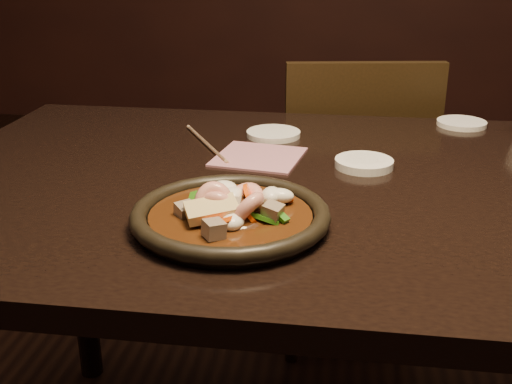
# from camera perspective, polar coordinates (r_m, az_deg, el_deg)

# --- Properties ---
(table) EXTENTS (1.60, 0.90, 0.75)m
(table) POSITION_cam_1_polar(r_m,az_deg,el_deg) (1.14, 9.90, -2.79)
(table) COLOR black
(table) RESTS_ON floor
(chair) EXTENTS (0.47, 0.47, 0.86)m
(chair) POSITION_cam_1_polar(r_m,az_deg,el_deg) (1.81, 8.39, -0.38)
(chair) COLOR black
(chair) RESTS_ON floor
(plate) EXTENTS (0.29, 0.29, 0.03)m
(plate) POSITION_cam_1_polar(r_m,az_deg,el_deg) (0.93, -2.28, -2.20)
(plate) COLOR black
(plate) RESTS_ON table
(stirfry) EXTENTS (0.17, 0.19, 0.07)m
(stirfry) POSITION_cam_1_polar(r_m,az_deg,el_deg) (0.93, -2.14, -1.70)
(stirfry) COLOR #361A09
(stirfry) RESTS_ON plate
(soy_dish) EXTENTS (0.11, 0.11, 0.01)m
(soy_dish) POSITION_cam_1_polar(r_m,az_deg,el_deg) (1.19, 9.58, 2.54)
(soy_dish) COLOR white
(soy_dish) RESTS_ON table
(saucer_left) EXTENTS (0.11, 0.11, 0.01)m
(saucer_left) POSITION_cam_1_polar(r_m,az_deg,el_deg) (1.36, 1.56, 5.20)
(saucer_left) COLOR white
(saucer_left) RESTS_ON table
(saucer_right) EXTENTS (0.11, 0.11, 0.01)m
(saucer_right) POSITION_cam_1_polar(r_m,az_deg,el_deg) (1.51, 17.81, 5.85)
(saucer_right) COLOR white
(saucer_right) RESTS_ON table
(chopsticks) EXTENTS (0.14, 0.24, 0.01)m
(chopsticks) POSITION_cam_1_polar(r_m,az_deg,el_deg) (1.31, -4.46, 4.34)
(chopsticks) COLOR tan
(chopsticks) RESTS_ON table
(napkin) EXTENTS (0.18, 0.18, 0.00)m
(napkin) POSITION_cam_1_polar(r_m,az_deg,el_deg) (1.22, 0.24, 3.14)
(napkin) COLOR #AF6C7C
(napkin) RESTS_ON table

